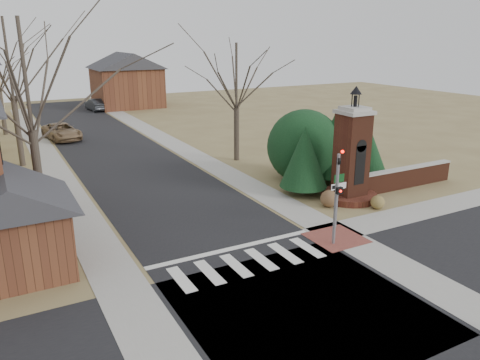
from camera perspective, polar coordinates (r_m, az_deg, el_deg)
ground at (r=19.17m, az=2.27°, el=-10.99°), size 120.00×120.00×0.00m
main_street at (r=38.60m, az=-14.59°, el=3.05°), size 8.00×70.00×0.01m
cross_street at (r=17.01m, az=7.59°, el=-15.08°), size 120.00×8.00×0.01m
crosswalk_zone at (r=19.78m, az=1.07°, el=-10.01°), size 8.00×2.20×0.02m
stop_bar at (r=20.97m, az=-0.96°, el=-8.36°), size 8.00×0.35×0.02m
sidewalk_right_main at (r=40.09m, az=-7.38°, el=3.99°), size 2.00×60.00×0.02m
sidewalk_left at (r=37.77m, az=-22.24°, el=2.02°), size 2.00×60.00×0.02m
curb_apron at (r=22.45m, az=11.63°, el=-6.94°), size 2.40×2.40×0.02m
traffic_signal_pole at (r=20.92m, az=11.74°, el=-1.18°), size 0.28×0.41×4.50m
sign_post at (r=22.94m, az=11.88°, el=-1.23°), size 0.90×0.07×2.75m
brick_gate_monument at (r=27.21m, az=13.38°, el=2.04°), size 3.20×3.20×6.47m
brick_garden_wall at (r=30.71m, az=19.49°, el=0.31°), size 7.50×0.50×1.30m
garage_left at (r=20.18m, az=-26.19°, el=-4.39°), size 4.80×4.80×4.29m
house_distant_right at (r=64.92m, az=-13.69°, el=11.91°), size 8.80×8.80×7.30m
evergreen_near at (r=27.58m, az=7.83°, el=2.84°), size 2.80×2.80×4.10m
evergreen_mid at (r=30.42m, az=11.58°, el=4.58°), size 3.40×3.40×4.70m
evergreen_far at (r=31.16m, az=15.51°, el=3.27°), size 2.40×2.40×3.30m
evergreen_mass at (r=30.55m, az=7.83°, el=4.44°), size 4.80×4.80×4.80m
bare_tree_0 at (r=23.61m, az=-24.85°, el=12.36°), size 8.05×8.05×11.15m
bare_tree_1 at (r=36.57m, az=-26.55°, el=13.84°), size 8.40×8.40×11.64m
bare_tree_3 at (r=34.62m, az=-0.44°, el=13.26°), size 7.00×7.00×9.70m
pickup_truck at (r=45.70m, az=-20.89°, el=5.55°), size 3.26×5.59×1.46m
distant_car at (r=62.51m, az=-17.18°, el=8.78°), size 2.08×4.75×1.52m
dry_shrub_left at (r=26.17m, az=10.81°, el=-2.25°), size 0.97×0.97×0.97m
dry_shrub_right at (r=26.55m, az=16.43°, el=-2.62°), size 0.76×0.76×0.76m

